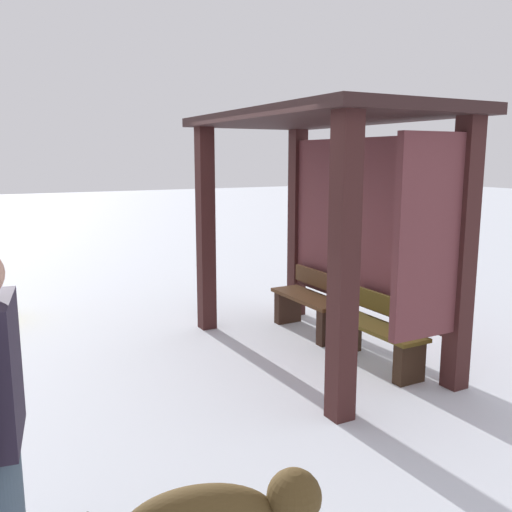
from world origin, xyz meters
TOP-DOWN VIEW (x-y plane):
  - ground_plane at (0.00, 0.00)m, footprint 60.00×60.00m
  - bus_shelter at (0.10, 0.20)m, footprint 3.14×1.70m
  - bench_left_inside at (-0.62, 0.38)m, footprint 1.15×0.40m
  - bench_center_inside at (0.62, 0.38)m, footprint 1.15×0.36m

SIDE VIEW (x-z plane):
  - ground_plane at x=0.00m, z-range 0.00..0.00m
  - bench_center_inside at x=0.62m, z-range -0.03..0.68m
  - bench_left_inside at x=-0.62m, z-range -0.03..0.71m
  - bus_shelter at x=0.10m, z-range 0.53..3.09m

